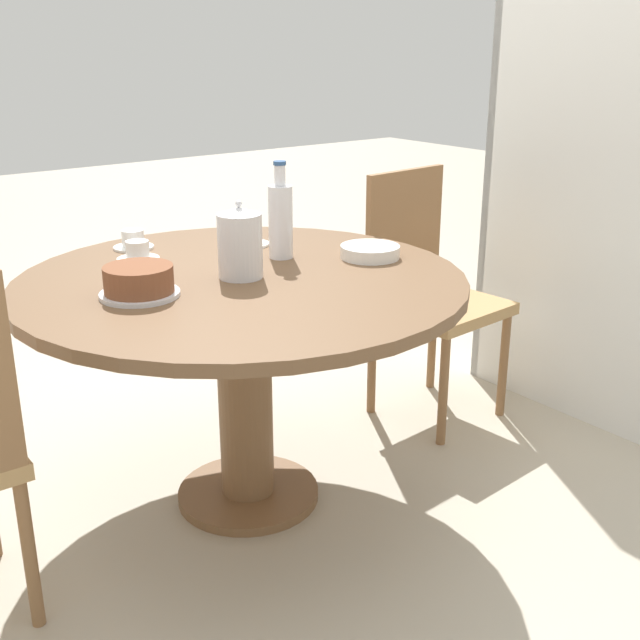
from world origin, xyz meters
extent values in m
plane|color=#B2A893|center=(0.00, 0.00, 0.00)|extent=(14.00, 14.00, 0.00)
cylinder|color=brown|center=(0.00, 0.00, 0.01)|extent=(0.45, 0.45, 0.03)
cylinder|color=brown|center=(0.00, 0.00, 0.37)|extent=(0.17, 0.17, 0.68)
cylinder|color=brown|center=(0.00, 0.00, 0.73)|extent=(1.33, 1.33, 0.04)
cylinder|color=olive|center=(0.18, -0.75, 0.21)|extent=(0.03, 0.03, 0.42)
cylinder|color=olive|center=(0.12, 0.76, 0.21)|extent=(0.03, 0.03, 0.42)
cylinder|color=olive|center=(0.10, 1.12, 0.21)|extent=(0.03, 0.03, 0.42)
cylinder|color=olive|center=(-0.23, 0.73, 0.21)|extent=(0.03, 0.03, 0.42)
cylinder|color=olive|center=(-0.26, 1.09, 0.21)|extent=(0.03, 0.03, 0.42)
cube|color=tan|center=(-0.07, 0.92, 0.44)|extent=(0.45, 0.45, 0.04)
cube|color=olive|center=(-0.27, 0.91, 0.70)|extent=(0.06, 0.40, 0.47)
cube|color=silver|center=(-0.23, 1.47, 0.82)|extent=(0.04, 0.28, 1.64)
cube|color=silver|center=(0.26, 1.33, 0.82)|extent=(1.01, 0.02, 1.64)
cube|color=silver|center=(0.26, 1.47, 0.02)|extent=(0.94, 0.27, 0.04)
cube|color=silver|center=(0.26, 1.47, 0.55)|extent=(0.94, 0.27, 0.04)
cube|color=silver|center=(0.26, 1.47, 1.09)|extent=(0.94, 0.27, 0.04)
cube|color=black|center=(-0.01, 1.45, 0.23)|extent=(0.41, 0.21, 0.39)
cube|color=#234793|center=(0.00, 1.45, 0.76)|extent=(0.42, 0.21, 0.39)
cube|color=beige|center=(-0.01, 1.45, 1.34)|extent=(0.41, 0.21, 0.47)
cylinder|color=silver|center=(0.00, 0.00, 0.84)|extent=(0.13, 0.13, 0.19)
cone|color=silver|center=(0.00, 0.00, 0.94)|extent=(0.12, 0.12, 0.02)
sphere|color=silver|center=(0.00, 0.00, 0.96)|extent=(0.02, 0.02, 0.02)
cylinder|color=silver|center=(-0.11, 0.22, 0.86)|extent=(0.08, 0.08, 0.23)
cylinder|color=silver|center=(-0.11, 0.22, 1.01)|extent=(0.03, 0.03, 0.06)
cylinder|color=#2D5184|center=(-0.11, 0.22, 1.04)|extent=(0.04, 0.04, 0.01)
cylinder|color=silver|center=(-0.01, -0.32, 0.75)|extent=(0.22, 0.22, 0.01)
cylinder|color=brown|center=(-0.01, -0.32, 0.79)|extent=(0.19, 0.19, 0.07)
cylinder|color=white|center=(-0.31, 0.23, 0.75)|extent=(0.13, 0.13, 0.01)
cylinder|color=white|center=(-0.31, 0.23, 0.78)|extent=(0.07, 0.07, 0.05)
cylinder|color=white|center=(-0.50, -0.10, 0.75)|extent=(0.13, 0.13, 0.01)
cylinder|color=white|center=(-0.50, -0.10, 0.78)|extent=(0.07, 0.07, 0.05)
cylinder|color=white|center=(-0.36, -0.16, 0.75)|extent=(0.13, 0.13, 0.01)
cylinder|color=white|center=(-0.36, -0.16, 0.78)|extent=(0.07, 0.07, 0.05)
cylinder|color=white|center=(0.07, 0.44, 0.75)|extent=(0.19, 0.19, 0.01)
cylinder|color=white|center=(0.07, 0.44, 0.76)|extent=(0.19, 0.19, 0.01)
cylinder|color=white|center=(0.07, 0.44, 0.77)|extent=(0.19, 0.19, 0.01)
cylinder|color=white|center=(0.07, 0.44, 0.78)|extent=(0.19, 0.19, 0.01)
camera|label=1|loc=(1.93, -1.20, 1.41)|focal=45.00mm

